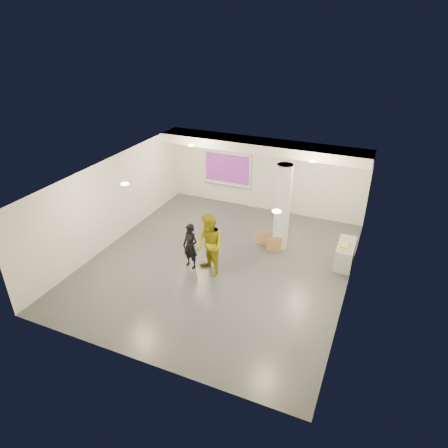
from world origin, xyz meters
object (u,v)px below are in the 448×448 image
at_px(credenza, 345,254).
at_px(man, 209,245).
at_px(projection_screen, 227,169).
at_px(column, 282,208).
at_px(woman, 190,246).

height_order(credenza, man, man).
xyz_separation_m(projection_screen, credenza, (5.32, -2.87, -1.16)).
distance_m(projection_screen, man, 5.30).
relative_size(projection_screen, credenza, 1.67).
bearing_deg(man, projection_screen, 138.33).
relative_size(column, credenza, 2.39).
relative_size(column, man, 1.50).
relative_size(projection_screen, woman, 1.40).
bearing_deg(man, woman, -154.41).
distance_m(credenza, woman, 4.96).
distance_m(projection_screen, credenza, 6.16).
bearing_deg(woman, projection_screen, 112.98).
bearing_deg(projection_screen, man, -72.96).
xyz_separation_m(credenza, man, (-3.78, -2.17, 0.63)).
bearing_deg(woman, man, 7.59).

